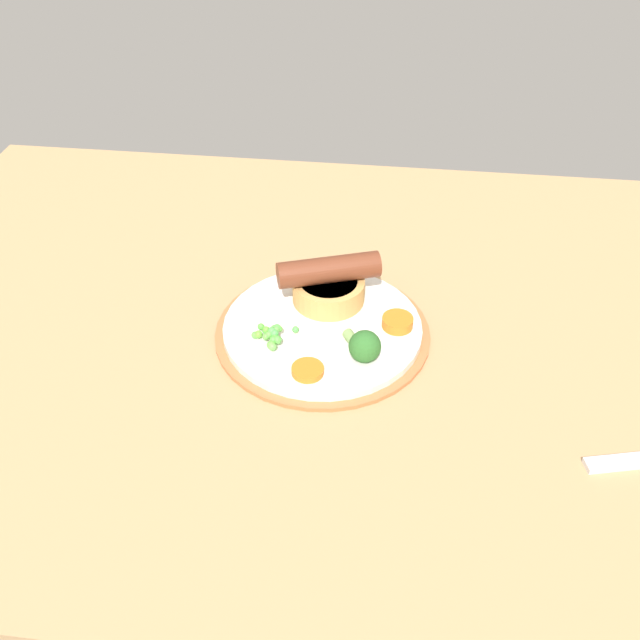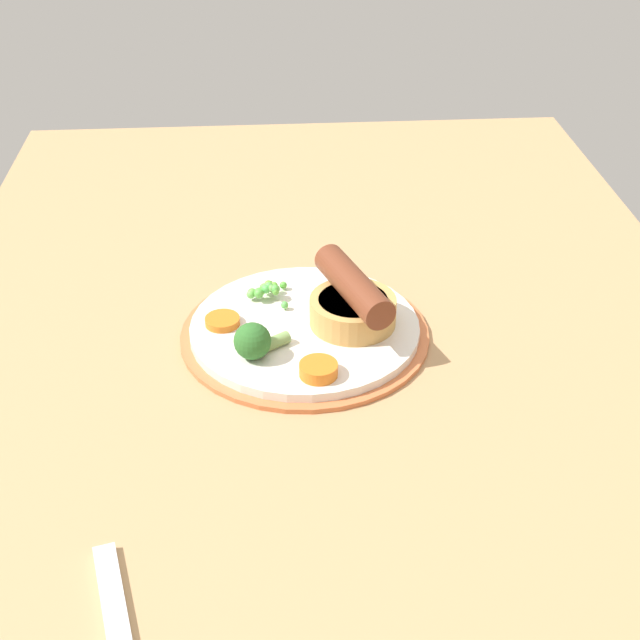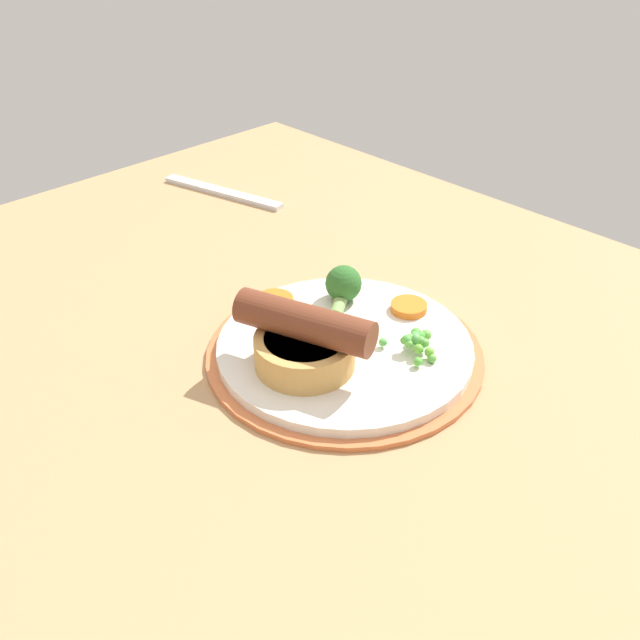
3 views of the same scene
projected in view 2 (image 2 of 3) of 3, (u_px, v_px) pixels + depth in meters
The scene contains 7 objects.
dining_table at pixel (324, 332), 90.94cm from camera, with size 110.00×80.00×3.00cm, color tan.
dinner_plate at pixel (305, 331), 87.35cm from camera, with size 24.41×24.41×1.40cm.
sausage_pudding at pixel (353, 302), 85.73cm from camera, with size 12.12×8.42×5.82cm.
pea_pile at pixel (267, 290), 90.45cm from camera, with size 5.11×4.19×1.79cm.
broccoli_floret_near at pixel (255, 341), 81.56cm from camera, with size 4.40×5.36×3.48cm.
carrot_slice_0 at pixel (222, 321), 86.71cm from camera, with size 3.41×3.41×0.73cm, color orange.
carrot_slice_3 at pixel (319, 370), 79.63cm from camera, with size 3.50×3.50×1.20cm, color orange.
Camera 2 is at (-75.24, 5.77, 52.27)cm, focal length 50.00 mm.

